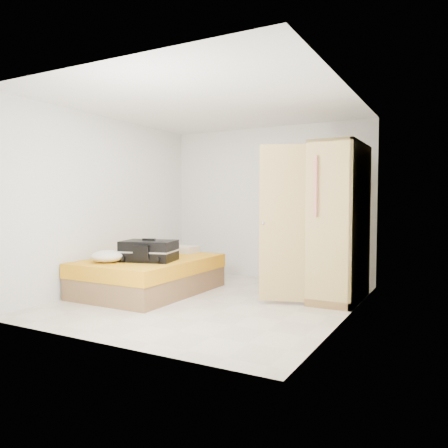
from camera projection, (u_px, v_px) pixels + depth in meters
The scene contains 7 objects.
room at pixel (210, 204), 5.77m from camera, with size 4.00×4.02×2.60m.
bed at pixel (150, 275), 6.37m from camera, with size 1.42×2.02×0.50m.
wardrobe at pixel (335, 226), 5.84m from camera, with size 1.15×1.37×2.10m.
person at pixel (286, 234), 6.20m from camera, with size 0.63×0.42×1.74m, color red.
suitcase at pixel (149, 251), 6.08m from camera, with size 0.84×0.70×0.31m.
round_cushion at pixel (108, 256), 5.94m from camera, with size 0.44×0.44×0.17m, color silver.
pillow at pixel (180, 249), 7.12m from camera, with size 0.59×0.30×0.11m, color silver.
Camera 1 is at (2.92, -4.99, 1.33)m, focal length 35.00 mm.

